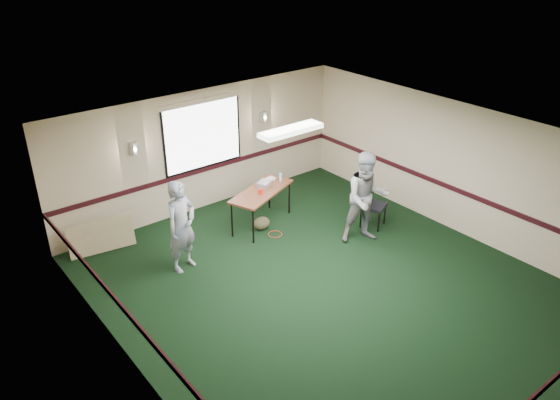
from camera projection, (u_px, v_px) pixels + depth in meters
ground at (325, 286)px, 9.70m from camera, size 8.00×8.00×0.00m
room_shell at (253, 167)px, 10.48m from camera, size 8.00×8.02×8.00m
folding_table at (262, 193)px, 11.37m from camera, size 1.73×1.19×0.80m
projector at (264, 184)px, 11.52m from camera, size 0.37×0.35×0.10m
game_console at (270, 179)px, 11.80m from camera, size 0.20×0.17×0.05m
red_cup at (261, 192)px, 11.17m from camera, size 0.08×0.08×0.11m
water_bottle at (280, 177)px, 11.73m from camera, size 0.05×0.05×0.18m
duffel_bag at (261, 223)px, 11.47m from camera, size 0.45×0.40×0.27m
cable_coil at (275, 234)px, 11.31m from camera, size 0.32×0.32×0.01m
folded_table at (101, 236)px, 10.62m from camera, size 1.28×0.38×0.65m
conference_chair at (370, 201)px, 11.45m from camera, size 0.63×0.64×0.97m
person_left at (182, 226)px, 9.84m from camera, size 0.74×0.58×1.76m
person_right at (367, 198)px, 10.72m from camera, size 1.15×1.06×1.89m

